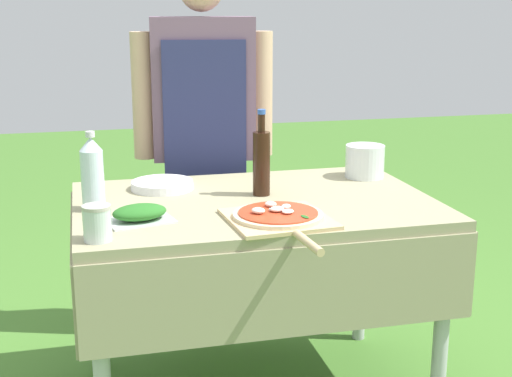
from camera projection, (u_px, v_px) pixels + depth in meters
name	position (u px, v px, depth m)	size (l,w,h in m)	color
prep_table	(255.00, 228.00, 2.45)	(1.22, 0.83, 0.74)	gray
person_cook	(204.00, 125.00, 2.95)	(0.57, 0.23, 1.54)	#70604C
pizza_on_peel	(279.00, 217.00, 2.18)	(0.33, 0.49, 0.05)	#D1B27F
oil_bottle	(261.00, 161.00, 2.46)	(0.06, 0.06, 0.30)	black
water_bottle	(92.00, 173.00, 2.28)	(0.07, 0.07, 0.26)	silver
herb_container	(140.00, 213.00, 2.18)	(0.22, 0.18, 0.05)	silver
mixing_tub	(365.00, 161.00, 2.74)	(0.15, 0.15, 0.13)	silver
plate_stack	(162.00, 185.00, 2.57)	(0.23, 0.23, 0.03)	white
sauce_jar	(97.00, 225.00, 2.00)	(0.08, 0.08, 0.10)	silver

